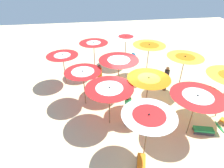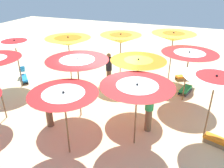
{
  "view_description": "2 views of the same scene",
  "coord_description": "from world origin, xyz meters",
  "px_view_note": "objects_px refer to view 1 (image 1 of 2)",
  "views": [
    {
      "loc": [
        2.58,
        8.69,
        6.75
      ],
      "look_at": [
        1.3,
        0.17,
        1.28
      ],
      "focal_mm": 29.77,
      "sensor_mm": 36.0,
      "label": 1
    },
    {
      "loc": [
        7.42,
        3.22,
        5.01
      ],
      "look_at": [
        -0.03,
        0.39,
        1.17
      ],
      "focal_mm": 35.89,
      "sensor_mm": 36.0,
      "label": 2
    }
  ],
  "objects_px": {
    "lounger_1": "(206,129)",
    "beachgoer_2": "(166,78)",
    "beach_umbrella_2": "(109,91)",
    "lounger_3": "(141,166)",
    "beach_umbrella_1": "(83,75)",
    "beachgoer_0": "(100,77)",
    "beach_umbrella_6": "(149,81)",
    "beach_umbrella_7": "(197,99)",
    "lounger_2": "(130,60)",
    "beachgoer_1": "(128,110)",
    "beach_umbrella_5": "(119,63)",
    "beach_umbrella_3": "(149,119)",
    "beach_umbrella_8": "(126,39)",
    "beach_umbrella_9": "(149,47)",
    "beach_umbrella_10": "(184,60)",
    "beach_umbrella_4": "(94,45)",
    "beach_umbrella_0": "(63,58)"
  },
  "relations": [
    {
      "from": "beachgoer_0",
      "to": "beach_umbrella_9",
      "type": "bearing_deg",
      "value": -67.71
    },
    {
      "from": "beach_umbrella_8",
      "to": "beachgoer_1",
      "type": "relative_size",
      "value": 1.28
    },
    {
      "from": "beach_umbrella_4",
      "to": "beach_umbrella_7",
      "type": "distance_m",
      "value": 7.44
    },
    {
      "from": "lounger_1",
      "to": "beachgoer_1",
      "type": "distance_m",
      "value": 3.85
    },
    {
      "from": "lounger_1",
      "to": "beachgoer_2",
      "type": "height_order",
      "value": "beachgoer_2"
    },
    {
      "from": "beachgoer_2",
      "to": "beach_umbrella_6",
      "type": "bearing_deg",
      "value": 116.51
    },
    {
      "from": "beach_umbrella_7",
      "to": "beachgoer_0",
      "type": "xyz_separation_m",
      "value": [
        3.72,
        -4.41,
        -1.12
      ]
    },
    {
      "from": "beach_umbrella_2",
      "to": "lounger_3",
      "type": "bearing_deg",
      "value": 107.51
    },
    {
      "from": "beach_umbrella_9",
      "to": "lounger_2",
      "type": "relative_size",
      "value": 2.06
    },
    {
      "from": "beachgoer_0",
      "to": "beach_umbrella_0",
      "type": "bearing_deg",
      "value": 70.96
    },
    {
      "from": "beach_umbrella_10",
      "to": "lounger_2",
      "type": "xyz_separation_m",
      "value": [
        1.93,
        -4.73,
        -2.02
      ]
    },
    {
      "from": "beach_umbrella_0",
      "to": "beach_umbrella_3",
      "type": "xyz_separation_m",
      "value": [
        -3.5,
        6.3,
        0.19
      ]
    },
    {
      "from": "beach_umbrella_7",
      "to": "beach_umbrella_10",
      "type": "distance_m",
      "value": 3.51
    },
    {
      "from": "lounger_1",
      "to": "beachgoer_1",
      "type": "xyz_separation_m",
      "value": [
        3.61,
        -1.07,
        0.78
      ]
    },
    {
      "from": "beach_umbrella_1",
      "to": "beach_umbrella_10",
      "type": "bearing_deg",
      "value": -176.97
    },
    {
      "from": "beachgoer_1",
      "to": "beach_umbrella_0",
      "type": "bearing_deg",
      "value": -43.44
    },
    {
      "from": "beach_umbrella_3",
      "to": "lounger_2",
      "type": "xyz_separation_m",
      "value": [
        -1.57,
        -8.97,
        -1.9
      ]
    },
    {
      "from": "lounger_2",
      "to": "beachgoer_2",
      "type": "height_order",
      "value": "beachgoer_2"
    },
    {
      "from": "beach_umbrella_7",
      "to": "beach_umbrella_4",
      "type": "bearing_deg",
      "value": -58.45
    },
    {
      "from": "lounger_2",
      "to": "beachgoer_1",
      "type": "distance_m",
      "value": 7.36
    },
    {
      "from": "beach_umbrella_4",
      "to": "beachgoer_0",
      "type": "distance_m",
      "value": 2.38
    },
    {
      "from": "lounger_3",
      "to": "beach_umbrella_6",
      "type": "bearing_deg",
      "value": -1.12
    },
    {
      "from": "beach_umbrella_5",
      "to": "beach_umbrella_10",
      "type": "height_order",
      "value": "beach_umbrella_10"
    },
    {
      "from": "beachgoer_1",
      "to": "beach_umbrella_4",
      "type": "bearing_deg",
      "value": -67.05
    },
    {
      "from": "beach_umbrella_2",
      "to": "lounger_3",
      "type": "xyz_separation_m",
      "value": [
        -0.86,
        2.71,
        -1.77
      ]
    },
    {
      "from": "beach_umbrella_0",
      "to": "lounger_1",
      "type": "distance_m",
      "value": 8.92
    },
    {
      "from": "beachgoer_2",
      "to": "lounger_1",
      "type": "bearing_deg",
      "value": 169.13
    },
    {
      "from": "beach_umbrella_4",
      "to": "beach_umbrella_6",
      "type": "relative_size",
      "value": 1.12
    },
    {
      "from": "beachgoer_0",
      "to": "beach_umbrella_3",
      "type": "bearing_deg",
      "value": -161.24
    },
    {
      "from": "beach_umbrella_7",
      "to": "beachgoer_2",
      "type": "distance_m",
      "value": 3.88
    },
    {
      "from": "beach_umbrella_10",
      "to": "beachgoer_1",
      "type": "height_order",
      "value": "beach_umbrella_10"
    },
    {
      "from": "beachgoer_2",
      "to": "beach_umbrella_9",
      "type": "bearing_deg",
      "value": 1.12
    },
    {
      "from": "beach_umbrella_1",
      "to": "beach_umbrella_9",
      "type": "xyz_separation_m",
      "value": [
        -4.37,
        -2.44,
        0.32
      ]
    },
    {
      "from": "beach_umbrella_6",
      "to": "lounger_3",
      "type": "distance_m",
      "value": 3.87
    },
    {
      "from": "beach_umbrella_1",
      "to": "beachgoer_0",
      "type": "bearing_deg",
      "value": -125.15
    },
    {
      "from": "beach_umbrella_4",
      "to": "beachgoer_2",
      "type": "xyz_separation_m",
      "value": [
        -4.24,
        2.66,
        -1.42
      ]
    },
    {
      "from": "beach_umbrella_5",
      "to": "lounger_2",
      "type": "xyz_separation_m",
      "value": [
        -1.83,
        -4.36,
        -1.95
      ]
    },
    {
      "from": "beach_umbrella_1",
      "to": "beach_umbrella_8",
      "type": "bearing_deg",
      "value": -125.3
    },
    {
      "from": "beach_umbrella_5",
      "to": "beachgoer_1",
      "type": "relative_size",
      "value": 1.28
    },
    {
      "from": "beach_umbrella_5",
      "to": "beach_umbrella_3",
      "type": "bearing_deg",
      "value": 93.17
    },
    {
      "from": "lounger_1",
      "to": "lounger_3",
      "type": "relative_size",
      "value": 1.05
    },
    {
      "from": "beach_umbrella_0",
      "to": "beach_umbrella_4",
      "type": "height_order",
      "value": "beach_umbrella_4"
    },
    {
      "from": "beach_umbrella_3",
      "to": "beach_umbrella_4",
      "type": "bearing_deg",
      "value": -78.46
    },
    {
      "from": "beachgoer_1",
      "to": "beach_umbrella_7",
      "type": "bearing_deg",
      "value": 170.53
    },
    {
      "from": "beach_umbrella_1",
      "to": "beachgoer_0",
      "type": "relative_size",
      "value": 1.26
    },
    {
      "from": "beach_umbrella_9",
      "to": "beachgoer_0",
      "type": "bearing_deg",
      "value": 17.35
    },
    {
      "from": "beach_umbrella_6",
      "to": "lounger_1",
      "type": "xyz_separation_m",
      "value": [
        -2.45,
        1.83,
        -1.82
      ]
    },
    {
      "from": "beach_umbrella_4",
      "to": "beach_umbrella_10",
      "type": "height_order",
      "value": "beach_umbrella_4"
    },
    {
      "from": "lounger_3",
      "to": "beachgoer_2",
      "type": "distance_m",
      "value": 6.02
    },
    {
      "from": "beach_umbrella_1",
      "to": "beach_umbrella_8",
      "type": "distance_m",
      "value": 5.73
    }
  ]
}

